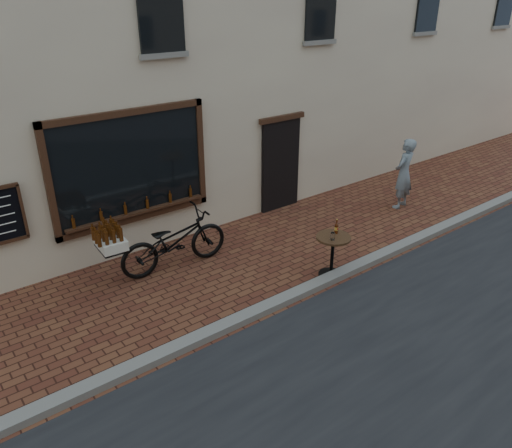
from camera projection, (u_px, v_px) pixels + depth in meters
ground at (322, 293)px, 9.00m from camera, size 90.00×90.00×0.00m
kerb at (314, 286)px, 9.12m from camera, size 90.00×0.25×0.12m
cargo_bicycle at (172, 241)px, 9.57m from camera, size 2.63×0.89×1.23m
bistro_table at (333, 248)px, 9.31m from camera, size 0.65×0.65×1.11m
pedestrian at (404, 174)px, 12.18m from camera, size 0.71×0.55×1.75m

